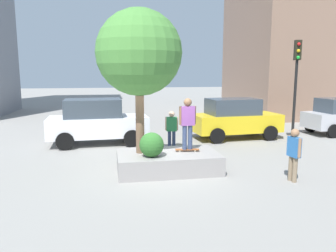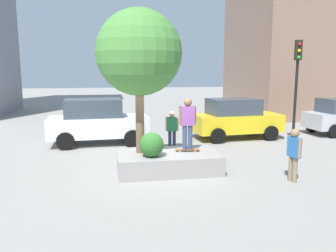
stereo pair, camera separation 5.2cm
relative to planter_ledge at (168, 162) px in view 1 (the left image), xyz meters
The scene contains 11 objects.
ground_plane 0.47m from the planter_ledge, behind, with size 120.00×120.00×0.00m, color gray.
planter_ledge is the anchor object (origin of this frame).
plaza_tree 3.66m from the planter_ledge, 168.38° to the left, with size 2.74×2.74×4.62m.
boxwood_shrub 1.01m from the planter_ledge, 145.37° to the right, with size 0.78×0.78×0.78m, color #2D6628.
skateboard 0.77m from the planter_ledge, ahead, with size 0.82×0.33×0.07m.
skateboarder 1.54m from the planter_ledge, ahead, with size 0.58×0.27×1.72m.
police_car 5.32m from the planter_ledge, 117.61° to the left, with size 4.51×2.23×2.07m.
taxi_cab 6.40m from the planter_ledge, 48.33° to the left, with size 4.38×2.25×1.98m.
traffic_light_corner 7.38m from the planter_ledge, 24.46° to the left, with size 0.34×0.37×4.62m.
pedestrian_crossing 3.95m from the planter_ledge, 26.06° to the right, with size 0.25×0.54×1.61m.
bystander_watching 3.24m from the planter_ledge, 76.90° to the left, with size 0.55×0.25×1.64m.
Camera 1 is at (-1.53, -10.42, 3.26)m, focal length 34.99 mm.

